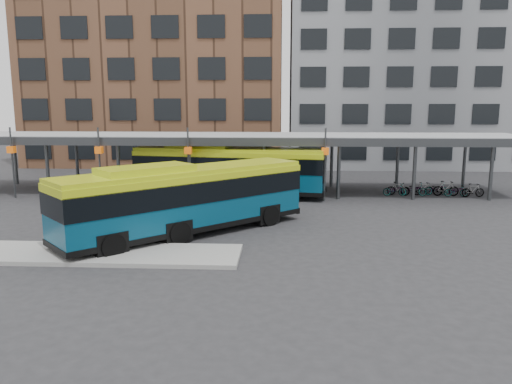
% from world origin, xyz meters
% --- Properties ---
extents(ground, '(120.00, 120.00, 0.00)m').
position_xyz_m(ground, '(0.00, 0.00, 0.00)').
color(ground, '#28282B').
rests_on(ground, ground).
extents(boarding_island, '(14.00, 3.00, 0.18)m').
position_xyz_m(boarding_island, '(-5.50, -3.00, 0.09)').
color(boarding_island, gray).
rests_on(boarding_island, ground).
extents(canopy, '(40.00, 6.53, 4.80)m').
position_xyz_m(canopy, '(-0.06, 12.87, 3.91)').
color(canopy, '#999B9E').
rests_on(canopy, ground).
extents(building_brick, '(26.00, 14.00, 22.00)m').
position_xyz_m(building_brick, '(-10.00, 32.00, 11.00)').
color(building_brick, brown).
rests_on(building_brick, ground).
extents(building_grey, '(24.00, 14.00, 20.00)m').
position_xyz_m(building_grey, '(16.00, 32.00, 10.00)').
color(building_grey, slate).
rests_on(building_grey, ground).
extents(bus_front, '(11.22, 10.90, 3.56)m').
position_xyz_m(bus_front, '(-1.44, 0.71, 1.85)').
color(bus_front, navy).
rests_on(bus_front, ground).
extents(bus_rear, '(13.50, 4.95, 3.65)m').
position_xyz_m(bus_rear, '(-0.51, 11.40, 1.90)').
color(bus_rear, navy).
rests_on(bus_rear, ground).
extents(pedestrian, '(0.52, 0.72, 1.84)m').
position_xyz_m(pedestrian, '(-4.66, -3.37, 1.11)').
color(pedestrian, black).
rests_on(pedestrian, boarding_island).
extents(bike_rack, '(6.90, 1.34, 1.06)m').
position_xyz_m(bike_rack, '(13.55, 11.99, 0.46)').
color(bike_rack, slate).
rests_on(bike_rack, ground).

